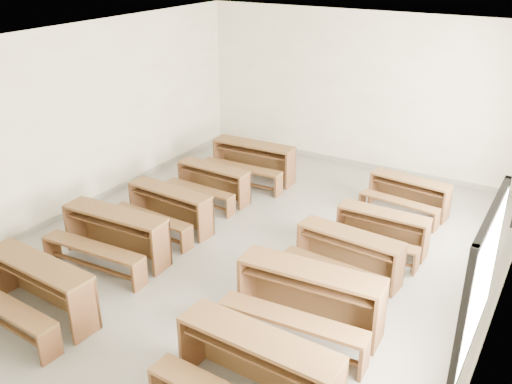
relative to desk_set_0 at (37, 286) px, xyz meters
The scene contains 11 objects.
room 3.69m from the desk_set_0, 60.17° to the left, with size 8.50×8.50×3.20m.
desk_set_0 is the anchor object (origin of this frame).
desk_set_1 1.57m from the desk_set_0, 95.95° to the left, with size 1.73×0.95×0.76m.
desk_set_2 2.77m from the desk_set_0, 91.99° to the left, with size 1.59×0.90×0.69m.
desk_set_3 4.09m from the desk_set_0, 91.76° to the left, with size 1.46×0.81×0.64m.
desk_set_4 5.29m from the desk_set_0, 89.76° to the left, with size 1.70×0.92×0.75m.
desk_set_5 3.14m from the desk_set_0, ahead, with size 1.83×1.01×0.80m.
desk_set_6 3.42m from the desk_set_0, 26.37° to the left, with size 1.86×1.04×0.81m.
desk_set_7 4.17m from the desk_set_0, 43.18° to the left, with size 1.59×0.91×0.69m.
desk_set_8 5.01m from the desk_set_0, 50.44° to the left, with size 1.41×0.74×0.63m.
desk_set_9 6.24m from the desk_set_0, 59.63° to the left, with size 1.48×0.89×0.63m.
Camera 1 is at (3.93, -6.68, 4.46)m, focal length 40.00 mm.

